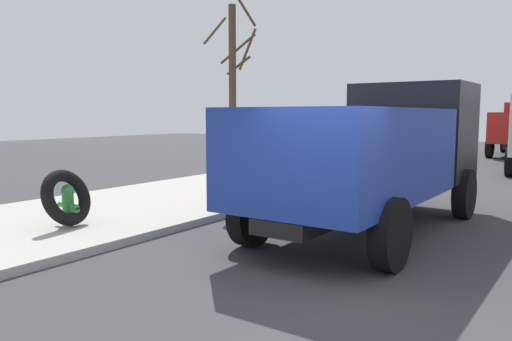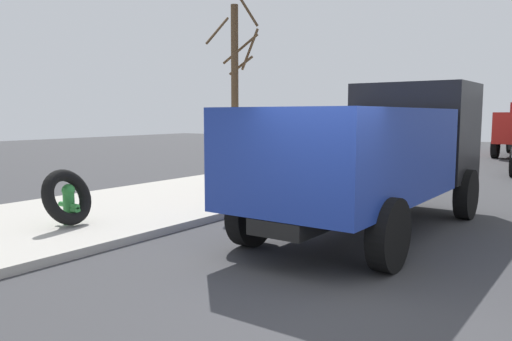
{
  "view_description": "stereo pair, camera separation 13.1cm",
  "coord_description": "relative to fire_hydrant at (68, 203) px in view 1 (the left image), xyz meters",
  "views": [
    {
      "loc": [
        -5.48,
        -2.73,
        2.29
      ],
      "look_at": [
        2.67,
        2.87,
        1.19
      ],
      "focal_mm": 35.2,
      "sensor_mm": 36.0,
      "label": 1
    },
    {
      "loc": [
        -5.41,
        -2.83,
        2.29
      ],
      "look_at": [
        2.67,
        2.87,
        1.19
      ],
      "focal_mm": 35.2,
      "sensor_mm": 36.0,
      "label": 2
    }
  ],
  "objects": [
    {
      "name": "fire_hydrant",
      "position": [
        0.0,
        0.0,
        0.0
      ],
      "size": [
        0.25,
        0.57,
        0.8
      ],
      "color": "#2D8438",
      "rests_on": "sidewalk_curb"
    },
    {
      "name": "ground_plane",
      "position": [
        -0.38,
        -5.73,
        -0.57
      ],
      "size": [
        80.0,
        80.0,
        0.0
      ],
      "primitive_type": "plane",
      "color": "#38383A"
    },
    {
      "name": "stop_sign",
      "position": [
        3.45,
        -1.25,
        0.99
      ],
      "size": [
        0.76,
        0.08,
        2.04
      ],
      "color": "gray",
      "rests_on": "sidewalk_curb"
    },
    {
      "name": "bare_tree",
      "position": [
        6.11,
        0.59,
        2.47
      ],
      "size": [
        1.42,
        1.44,
        5.89
      ],
      "color": "#4C3823",
      "rests_on": "sidewalk_curb"
    },
    {
      "name": "loose_tire",
      "position": [
        -0.1,
        -0.1,
        0.14
      ],
      "size": [
        1.2,
        0.79,
        1.13
      ],
      "primitive_type": "torus",
      "rotation": [
        1.21,
        0.0,
        0.17
      ],
      "color": "black",
      "rests_on": "sidewalk_curb"
    },
    {
      "name": "sidewalk_curb",
      "position": [
        -0.38,
        0.77,
        -0.5
      ],
      "size": [
        36.0,
        5.0,
        0.15
      ],
      "primitive_type": "cube",
      "color": "#ADA89E",
      "rests_on": "ground"
    },
    {
      "name": "dump_truck_blue",
      "position": [
        3.68,
        -4.79,
        1.04
      ],
      "size": [
        7.02,
        2.85,
        3.0
      ],
      "color": "#1E3899",
      "rests_on": "ground"
    }
  ]
}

